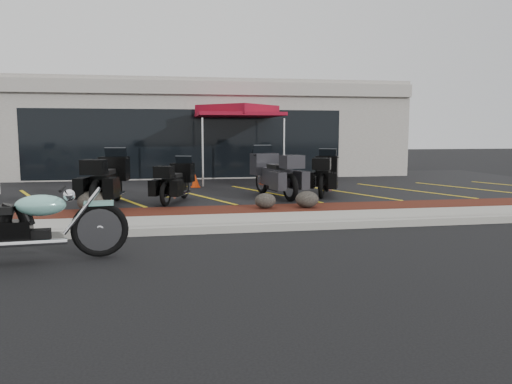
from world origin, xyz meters
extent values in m
plane|color=black|center=(0.00, 0.00, 0.00)|extent=(90.00, 90.00, 0.00)
cube|color=gray|center=(0.00, 0.90, 0.07)|extent=(24.00, 0.25, 0.15)
cube|color=gray|center=(0.00, 1.60, 0.07)|extent=(24.00, 1.20, 0.15)
cube|color=#33190B|center=(0.00, 2.80, 0.08)|extent=(24.00, 1.20, 0.16)
cube|color=black|center=(0.00, 8.20, 0.07)|extent=(26.00, 9.60, 0.15)
cube|color=gray|center=(0.00, 14.50, 2.00)|extent=(18.00, 8.00, 4.00)
cube|color=black|center=(0.00, 10.52, 1.50)|extent=(12.00, 0.06, 2.60)
cube|color=gray|center=(0.00, 10.49, 3.60)|extent=(18.00, 0.30, 0.50)
ellipsoid|color=black|center=(-2.47, 2.91, 0.40)|extent=(0.68, 0.57, 0.48)
ellipsoid|color=black|center=(1.44, 2.78, 0.34)|extent=(0.51, 0.42, 0.36)
ellipsoid|color=black|center=(2.44, 2.69, 0.36)|extent=(0.56, 0.47, 0.40)
cone|color=#EB3A07|center=(0.10, 7.68, 0.36)|extent=(0.37, 0.37, 0.43)
cylinder|color=silver|center=(1.05, 7.45, 1.28)|extent=(0.06, 0.06, 2.26)
cylinder|color=silver|center=(3.56, 8.58, 1.28)|extent=(0.06, 0.06, 2.26)
cylinder|color=silver|center=(-0.07, 9.97, 1.28)|extent=(0.06, 0.06, 2.26)
cylinder|color=silver|center=(2.44, 11.09, 1.28)|extent=(0.06, 0.06, 2.26)
cube|color=maroon|center=(1.75, 9.27, 2.56)|extent=(3.90, 3.90, 0.12)
cube|color=maroon|center=(1.75, 9.27, 2.73)|extent=(2.79, 2.79, 0.34)
camera|label=1|loc=(-0.86, -8.61, 1.94)|focal=35.00mm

